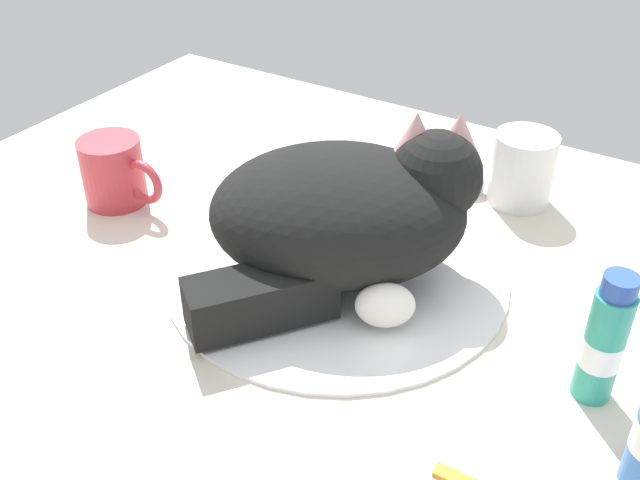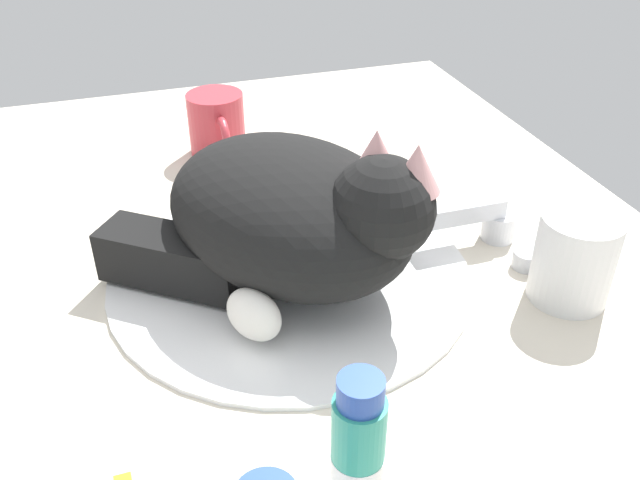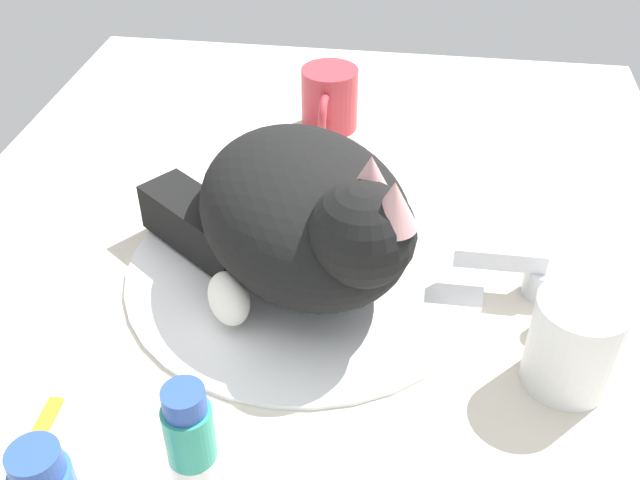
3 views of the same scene
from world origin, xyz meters
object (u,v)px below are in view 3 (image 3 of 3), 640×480
(faucet, at_px, (528,274))
(toothpaste_bottle, at_px, (194,457))
(cat, at_px, (305,215))
(rinse_cup, at_px, (574,343))
(coffee_mug, at_px, (329,100))

(faucet, xyz_separation_m, toothpaste_bottle, (0.27, -0.25, 0.04))
(cat, xyz_separation_m, rinse_cup, (0.10, 0.24, -0.03))
(cat, bearing_deg, rinse_cup, 67.21)
(rinse_cup, bearing_deg, faucet, -167.25)
(faucet, bearing_deg, rinse_cup, 12.75)
(faucet, height_order, cat, cat)
(faucet, height_order, coffee_mug, coffee_mug)
(cat, bearing_deg, toothpaste_bottle, -7.56)
(faucet, distance_m, toothpaste_bottle, 0.37)
(rinse_cup, distance_m, toothpaste_bottle, 0.32)
(faucet, relative_size, cat, 0.43)
(faucet, distance_m, coffee_mug, 0.38)
(rinse_cup, xyz_separation_m, toothpaste_bottle, (0.16, -0.27, 0.01))
(rinse_cup, bearing_deg, cat, -112.79)
(cat, distance_m, rinse_cup, 0.26)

